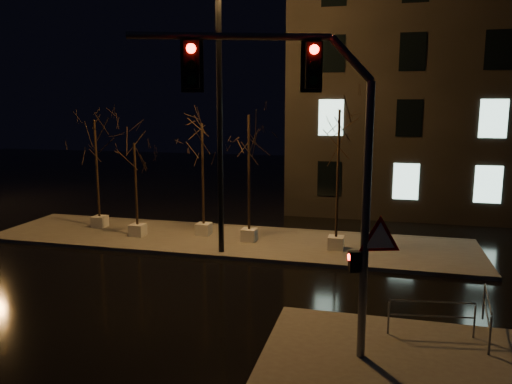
# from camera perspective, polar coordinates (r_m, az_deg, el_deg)

# --- Properties ---
(ground) EXTENTS (90.00, 90.00, 0.00)m
(ground) POSITION_cam_1_polar(r_m,az_deg,el_deg) (17.57, -9.31, -10.79)
(ground) COLOR black
(ground) RESTS_ON ground
(median) EXTENTS (22.00, 5.00, 0.15)m
(median) POSITION_cam_1_polar(r_m,az_deg,el_deg) (22.90, -3.35, -5.53)
(median) COLOR #4F4C46
(median) RESTS_ON ground
(sidewalk_corner) EXTENTS (7.00, 5.00, 0.15)m
(sidewalk_corner) POSITION_cam_1_polar(r_m,az_deg,el_deg) (13.09, 16.99, -18.35)
(sidewalk_corner) COLOR #4F4C46
(sidewalk_corner) RESTS_ON ground
(building) EXTENTS (25.00, 12.00, 15.00)m
(building) POSITION_cam_1_polar(r_m,az_deg,el_deg) (33.87, 27.15, 11.12)
(building) COLOR black
(building) RESTS_ON ground
(tree_0) EXTENTS (1.80, 1.80, 5.45)m
(tree_0) POSITION_cam_1_polar(r_m,az_deg,el_deg) (25.56, -17.87, 5.22)
(tree_0) COLOR beige
(tree_0) RESTS_ON median
(tree_1) EXTENTS (1.80, 1.80, 4.43)m
(tree_1) POSITION_cam_1_polar(r_m,az_deg,el_deg) (23.37, -13.68, 3.13)
(tree_1) COLOR beige
(tree_1) RESTS_ON median
(tree_2) EXTENTS (1.80, 1.80, 5.34)m
(tree_2) POSITION_cam_1_polar(r_m,az_deg,el_deg) (22.95, -6.16, 4.94)
(tree_2) COLOR beige
(tree_2) RESTS_ON median
(tree_3) EXTENTS (1.80, 1.80, 5.75)m
(tree_3) POSITION_cam_1_polar(r_m,az_deg,el_deg) (21.76, -0.82, 5.55)
(tree_3) COLOR beige
(tree_3) RESTS_ON median
(tree_4) EXTENTS (1.80, 1.80, 6.00)m
(tree_4) POSITION_cam_1_polar(r_m,az_deg,el_deg) (20.71, 9.44, 5.72)
(tree_4) COLOR beige
(tree_4) RESTS_ON median
(traffic_signal_mast) EXTENTS (5.92, 1.98, 7.56)m
(traffic_signal_mast) POSITION_cam_1_polar(r_m,az_deg,el_deg) (11.31, 6.75, 4.42)
(traffic_signal_mast) COLOR slate
(traffic_signal_mast) RESTS_ON sidewalk_corner
(streetlight_main) EXTENTS (2.81, 0.79, 11.27)m
(streetlight_main) POSITION_cam_1_polar(r_m,az_deg,el_deg) (20.07, -4.20, 11.26)
(streetlight_main) COLOR black
(streetlight_main) RESTS_ON median
(guard_rail_a) EXTENTS (2.23, 0.35, 0.97)m
(guard_rail_a) POSITION_cam_1_polar(r_m,az_deg,el_deg) (14.26, 19.42, -12.93)
(guard_rail_a) COLOR slate
(guard_rail_a) RESTS_ON sidewalk_corner
(guard_rail_b) EXTENTS (0.31, 2.24, 1.07)m
(guard_rail_b) POSITION_cam_1_polar(r_m,az_deg,el_deg) (14.78, 24.92, -12.24)
(guard_rail_b) COLOR slate
(guard_rail_b) RESTS_ON sidewalk_corner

